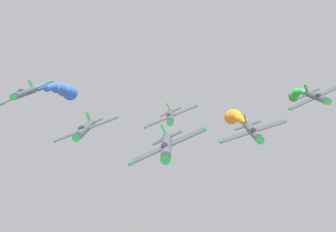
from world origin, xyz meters
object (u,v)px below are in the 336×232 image
Objects in this scene: airplane_left_inner at (252,131)px; airplane_left_outer at (170,116)px; airplane_right_outer at (316,97)px; airplane_trailing at (25,93)px; airplane_right_inner at (85,129)px; airplane_lead at (166,146)px.

airplane_left_inner is 1.00× the size of airplane_left_outer.
airplane_trailing reaches higher than airplane_right_outer.
airplane_trailing is (47.57, 0.67, 0.67)m from airplane_right_outer.
airplane_right_inner is 1.00× the size of airplane_trailing.
airplane_trailing is at bearing -44.70° from airplane_lead.
airplane_lead is 1.00× the size of airplane_trailing.
airplane_trailing is (23.73, -0.42, 3.76)m from airplane_left_outer.
airplane_left_inner is 1.00× the size of airplane_right_outer.
airplane_left_outer is (-11.68, -10.97, -0.07)m from airplane_right_inner.
airplane_right_inner is at bearing 136.60° from airplane_trailing.
airplane_left_outer is at bearing -90.42° from airplane_lead.
airplane_right_outer reaches higher than airplane_lead.
airplane_left_inner is 23.08m from airplane_right_inner.
airplane_left_inner is 37.18m from airplane_trailing.
airplane_lead reaches higher than airplane_left_inner.
airplane_lead is 34.03m from airplane_right_outer.
airplane_lead is 1.00× the size of airplane_left_inner.
airplane_left_outer reaches higher than airplane_right_inner.
airplane_left_outer is 1.00× the size of airplane_trailing.
airplane_left_inner is 17.73m from airplane_right_outer.
airplane_left_outer reaches higher than airplane_left_inner.
airplane_right_outer is 47.58m from airplane_trailing.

